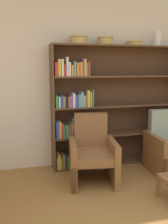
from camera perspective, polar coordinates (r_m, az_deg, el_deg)
wall_back at (r=4.08m, az=-0.12°, el=7.13°), size 12.00×0.06×2.75m
bookshelf at (r=4.07m, az=5.26°, el=1.12°), size 2.22×0.30×1.93m
bowl_brass at (r=3.88m, az=-1.28°, el=16.23°), size 0.28×0.28×0.12m
bowl_cream at (r=4.00m, az=4.92°, el=15.99°), size 0.26×0.26×0.12m
bowl_stoneware at (r=4.19m, az=11.47°, el=15.22°), size 0.25×0.25×0.07m
vase_tall at (r=4.40m, az=16.49°, el=15.74°), size 0.12×0.12×0.27m
armchair_leather at (r=3.58m, az=1.92°, el=-9.39°), size 0.75×0.78×0.93m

